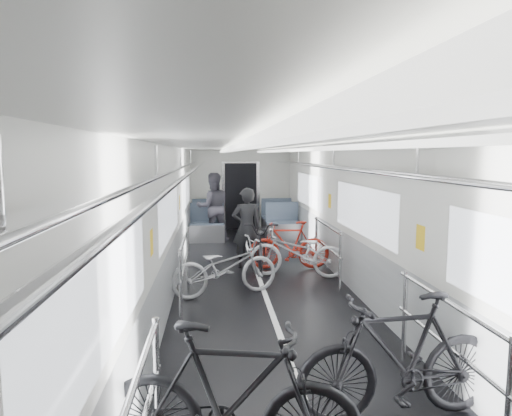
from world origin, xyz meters
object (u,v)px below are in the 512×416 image
Objects in this scene: bike_right_near at (400,357)px; bike_right_mid at (297,252)px; bike_right_far at (289,245)px; person_standing at (246,228)px; bike_aisle at (260,244)px; person_seated at (213,207)px; bike_left_far at (225,267)px; bike_left_mid at (232,399)px.

bike_right_near is 1.04× the size of bike_right_mid.
person_standing reaches higher than bike_right_far.
person_seated is at bearing 110.71° from bike_aisle.
bike_right_mid is 0.95m from bike_aisle.
bike_left_far is at bearing 83.26° from person_seated.
person_standing reaches higher than bike_right_near.
bike_left_mid is at bearing -74.51° from bike_right_near.
person_standing reaches higher than bike_left_far.
bike_aisle is (-0.62, 0.72, 0.02)m from bike_right_mid.
bike_right_mid is 1.00× the size of person_seated.
bike_right_near is 1.00× the size of bike_aisle.
person_standing is 2.96m from person_seated.
person_seated reaches higher than bike_left_mid.
bike_aisle is (0.79, 5.87, -0.07)m from bike_left_mid.
bike_right_near is at bearing 4.48° from bike_right_far.
bike_right_far is (-0.06, 0.60, 0.01)m from bike_right_mid.
bike_left_far is at bearing 68.26° from person_standing.
person_standing reaches higher than bike_aisle.
person_seated is at bearing -150.83° from bike_right_far.
person_standing is (-0.93, 5.43, 0.25)m from bike_right_near.
bike_left_mid reaches higher than bike_right_far.
bike_right_far reaches higher than bike_left_far.
bike_aisle reaches higher than bike_left_far.
person_seated is (-0.67, 2.88, 0.09)m from person_standing.
bike_left_far is 1.10× the size of bike_right_far.
bike_left_far is 1.91m from person_standing.
bike_left_mid is 1.55m from bike_right_near.
bike_aisle reaches higher than bike_right_mid.
bike_left_far is (0.05, 4.16, -0.09)m from bike_left_mid.
bike_left_mid is 1.00× the size of bike_aisle.
person_seated reaches higher than person_standing.
bike_right_mid is at bearing 175.61° from bike_right_near.
bike_aisle is at bearing -177.80° from bike_right_near.
bike_left_mid is 1.03× the size of bike_right_mid.
bike_right_far is (1.31, 1.59, 0.02)m from bike_left_far.
person_seated reaches higher than bike_right_mid.
bike_right_near is at bearing 91.81° from person_seated.
person_seated is (-1.56, 3.71, 0.43)m from bike_right_mid.
bike_right_far is (1.36, 5.75, -0.07)m from bike_left_mid.
person_seated is at bearing -142.59° from bike_right_mid.
person_standing reaches higher than bike_left_mid.
bike_right_near is 5.51m from person_standing.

